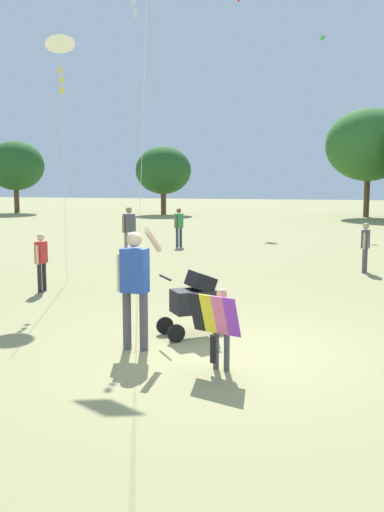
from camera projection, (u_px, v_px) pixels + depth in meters
The scene contains 10 objects.
ground_plane at pixel (216, 352), 8.47m from camera, with size 120.00×120.00×0.00m, color #938E5B.
treeline_distant at pixel (383, 157), 35.83m from camera, with size 43.70×7.37×6.74m.
child_with_butterfly_kite at pixel (220, 321), 7.57m from camera, with size 0.71×0.50×1.07m.
person_adult_flyer at pixel (135, 279), 8.45m from camera, with size 0.59×0.52×1.79m.
stroller at pixel (194, 298), 9.24m from camera, with size 1.06×0.89×1.03m.
kite_orange_delta at pixel (60, 46), 13.21m from camera, with size 0.97×1.51×5.62m.
person_red_shirt at pixel (365, 243), 15.44m from camera, with size 0.24×0.41×1.31m.
person_sitting_far at pixel (179, 224), 21.20m from camera, with size 0.29×0.42×1.39m.
person_couple_left at pixel (41, 257), 12.85m from camera, with size 0.18×0.41×1.28m.
person_kid_running at pixel (129, 227), 18.65m from camera, with size 0.37×0.40×1.56m.
Camera 1 is at (1.47, -8.09, 2.48)m, focal length 41.49 mm.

